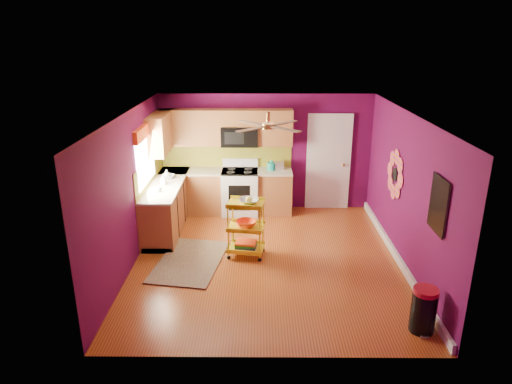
{
  "coord_description": "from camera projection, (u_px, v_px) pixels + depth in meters",
  "views": [
    {
      "loc": [
        -0.14,
        -7.02,
        3.7
      ],
      "look_at": [
        -0.19,
        0.4,
        1.09
      ],
      "focal_mm": 32.0,
      "sensor_mm": 36.0,
      "label": 1
    }
  ],
  "objects": [
    {
      "name": "electric_range",
      "position": [
        240.0,
        191.0,
        9.74
      ],
      "size": [
        0.76,
        0.66,
        1.13
      ],
      "color": "white",
      "rests_on": "ground"
    },
    {
      "name": "counter_dish",
      "position": [
        168.0,
        176.0,
        9.11
      ],
      "size": [
        0.25,
        0.25,
        0.06
      ],
      "primitive_type": "imported",
      "color": "white",
      "rests_on": "lower_cabinets"
    },
    {
      "name": "ground",
      "position": [
        267.0,
        259.0,
        7.85
      ],
      "size": [
        5.0,
        5.0,
        0.0
      ],
      "primitive_type": "plane",
      "color": "brown",
      "rests_on": "ground"
    },
    {
      "name": "soap_bottle_a",
      "position": [
        163.0,
        179.0,
        8.69
      ],
      "size": [
        0.09,
        0.09,
        0.2
      ],
      "primitive_type": "imported",
      "color": "#EA3F72",
      "rests_on": "lower_cabinets"
    },
    {
      "name": "trash_can",
      "position": [
        424.0,
        310.0,
        5.88
      ],
      "size": [
        0.35,
        0.37,
        0.62
      ],
      "color": "black",
      "rests_on": "ground"
    },
    {
      "name": "upper_cabinetry",
      "position": [
        205.0,
        130.0,
        9.3
      ],
      "size": [
        2.8,
        2.3,
        1.26
      ],
      "color": "brown",
      "rests_on": "ground"
    },
    {
      "name": "toaster",
      "position": [
        279.0,
        165.0,
        9.65
      ],
      "size": [
        0.22,
        0.15,
        0.18
      ],
      "primitive_type": "cube",
      "color": "beige",
      "rests_on": "lower_cabinets"
    },
    {
      "name": "ceiling_fan",
      "position": [
        268.0,
        125.0,
        7.27
      ],
      "size": [
        1.01,
        1.01,
        0.26
      ],
      "color": "#BF8C3F",
      "rests_on": "ground"
    },
    {
      "name": "left_window",
      "position": [
        145.0,
        146.0,
        8.27
      ],
      "size": [
        0.08,
        1.35,
        1.08
      ],
      "color": "white",
      "rests_on": "ground"
    },
    {
      "name": "shag_rug",
      "position": [
        190.0,
        261.0,
        7.76
      ],
      "size": [
        1.27,
        1.8,
        0.02
      ],
      "primitive_type": "cube",
      "rotation": [
        0.0,
        0.0,
        -0.16
      ],
      "color": "black",
      "rests_on": "ground"
    },
    {
      "name": "lower_cabinets",
      "position": [
        201.0,
        199.0,
        9.42
      ],
      "size": [
        2.81,
        2.31,
        0.94
      ],
      "color": "brown",
      "rests_on": "ground"
    },
    {
      "name": "panel_door",
      "position": [
        328.0,
        163.0,
        9.82
      ],
      "size": [
        0.95,
        0.11,
        2.15
      ],
      "color": "white",
      "rests_on": "ground"
    },
    {
      "name": "rolling_cart",
      "position": [
        246.0,
        226.0,
        7.8
      ],
      "size": [
        0.67,
        0.53,
        1.1
      ],
      "color": "yellow",
      "rests_on": "ground"
    },
    {
      "name": "room_envelope",
      "position": [
        270.0,
        168.0,
        7.3
      ],
      "size": [
        4.54,
        5.04,
        2.52
      ],
      "color": "#54093F",
      "rests_on": "ground"
    },
    {
      "name": "right_wall_art",
      "position": [
        412.0,
        187.0,
        7.03
      ],
      "size": [
        0.04,
        2.74,
        1.04
      ],
      "color": "black",
      "rests_on": "ground"
    },
    {
      "name": "teal_kettle",
      "position": [
        271.0,
        166.0,
        9.62
      ],
      "size": [
        0.18,
        0.18,
        0.21
      ],
      "color": "#139080",
      "rests_on": "lower_cabinets"
    },
    {
      "name": "counter_cup",
      "position": [
        158.0,
        189.0,
        8.31
      ],
      "size": [
        0.12,
        0.12,
        0.09
      ],
      "primitive_type": "imported",
      "color": "white",
      "rests_on": "lower_cabinets"
    },
    {
      "name": "soap_bottle_b",
      "position": [
        167.0,
        174.0,
        9.09
      ],
      "size": [
        0.14,
        0.14,
        0.18
      ],
      "primitive_type": "imported",
      "color": "white",
      "rests_on": "lower_cabinets"
    }
  ]
}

